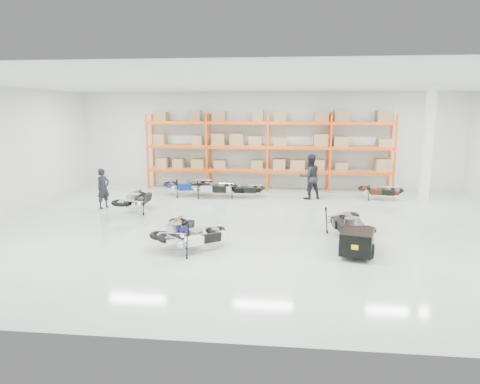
# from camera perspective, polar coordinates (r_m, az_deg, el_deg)

# --- Properties ---
(room) EXTENTS (18.00, 18.00, 18.00)m
(room) POSITION_cam_1_polar(r_m,az_deg,el_deg) (13.44, 2.60, 4.59)
(room) COLOR silver
(room) RESTS_ON ground
(pallet_rack) EXTENTS (11.28, 0.98, 3.62)m
(pallet_rack) POSITION_cam_1_polar(r_m,az_deg,el_deg) (19.85, 3.76, 6.75)
(pallet_rack) COLOR #FF4C0D
(pallet_rack) RESTS_ON ground
(structural_column) EXTENTS (0.25, 0.25, 4.50)m
(structural_column) POSITION_cam_1_polar(r_m,az_deg,el_deg) (14.58, 23.63, 4.19)
(structural_column) COLOR white
(structural_column) RESTS_ON ground
(moto_blue_centre) EXTENTS (1.01, 1.78, 1.11)m
(moto_blue_centre) POSITION_cam_1_polar(r_m,az_deg,el_deg) (12.21, -8.41, -4.47)
(moto_blue_centre) COLOR #060643
(moto_blue_centre) RESTS_ON ground
(moto_silver_left) EXTENTS (1.85, 1.69, 1.09)m
(moto_silver_left) POSITION_cam_1_polar(r_m,az_deg,el_deg) (11.52, -5.91, -5.40)
(moto_silver_left) COLOR silver
(moto_silver_left) RESTS_ON ground
(moto_black_far_left) EXTENTS (1.04, 1.95, 1.23)m
(moto_black_far_left) POSITION_cam_1_polar(r_m,az_deg,el_deg) (16.26, -13.76, -0.52)
(moto_black_far_left) COLOR black
(moto_black_far_left) RESTS_ON ground
(moto_touring_right) EXTENTS (1.17, 2.00, 1.23)m
(moto_touring_right) POSITION_cam_1_polar(r_m,az_deg,el_deg) (12.92, 14.26, -3.56)
(moto_touring_right) COLOR black
(moto_touring_right) RESTS_ON ground
(trailer) EXTENTS (1.01, 1.72, 0.69)m
(trailer) POSITION_cam_1_polar(r_m,az_deg,el_deg) (11.45, 15.32, -6.43)
(trailer) COLOR black
(trailer) RESTS_ON ground
(moto_back_a) EXTENTS (2.09, 1.39, 1.24)m
(moto_back_a) POSITION_cam_1_polar(r_m,az_deg,el_deg) (18.76, -6.78, 1.28)
(moto_back_a) COLOR navy
(moto_back_a) RESTS_ON ground
(moto_back_b) EXTENTS (1.85, 1.00, 1.17)m
(moto_back_b) POSITION_cam_1_polar(r_m,az_deg,el_deg) (18.28, -3.70, 0.96)
(moto_back_b) COLOR #B8BDC2
(moto_back_b) RESTS_ON ground
(moto_back_c) EXTENTS (1.59, 0.80, 1.02)m
(moto_back_c) POSITION_cam_1_polar(r_m,az_deg,el_deg) (18.24, 0.47, 0.75)
(moto_back_c) COLOR black
(moto_back_c) RESTS_ON ground
(moto_back_d) EXTENTS (1.71, 1.12, 1.02)m
(moto_back_d) POSITION_cam_1_polar(r_m,az_deg,el_deg) (18.77, 18.23, 0.48)
(moto_back_d) COLOR #47160E
(moto_back_d) RESTS_ON ground
(person_left) EXTENTS (0.58, 0.66, 1.53)m
(person_left) POSITION_cam_1_polar(r_m,az_deg,el_deg) (17.10, -17.77, 0.46)
(person_left) COLOR black
(person_left) RESTS_ON ground
(person_back) EXTENTS (1.12, 1.02, 1.89)m
(person_back) POSITION_cam_1_polar(r_m,az_deg,el_deg) (18.14, 9.29, 2.02)
(person_back) COLOR black
(person_back) RESTS_ON ground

